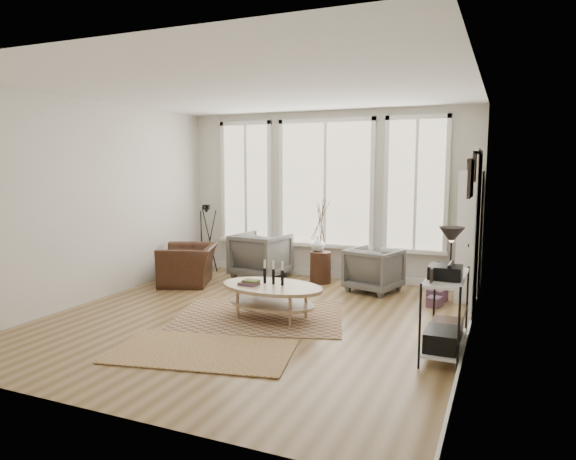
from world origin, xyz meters
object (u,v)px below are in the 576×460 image
at_px(low_shelf, 446,306).
at_px(accent_chair, 188,265).
at_px(bookcase, 470,234).
at_px(coffee_table, 271,292).
at_px(armchair_left, 261,255).
at_px(armchair_right, 374,270).
at_px(side_table, 321,241).

bearing_deg(low_shelf, accent_chair, 159.28).
distance_m(bookcase, coffee_table, 3.16).
bearing_deg(accent_chair, armchair_left, 112.21).
distance_m(armchair_right, accent_chair, 3.06).
bearing_deg(coffee_table, armchair_right, 65.51).
bearing_deg(bookcase, coffee_table, -137.00).
distance_m(coffee_table, armchair_right, 2.13).
height_order(side_table, accent_chair, side_table).
bearing_deg(low_shelf, bookcase, 88.72).
bearing_deg(armchair_right, coffee_table, 81.56).
relative_size(bookcase, low_shelf, 1.58).
bearing_deg(armchair_right, side_table, 3.29).
height_order(low_shelf, accent_chair, low_shelf).
relative_size(coffee_table, armchair_left, 1.66).
bearing_deg(coffee_table, side_table, 92.31).
height_order(low_shelf, coffee_table, low_shelf).
relative_size(coffee_table, accent_chair, 1.47).
xyz_separation_m(low_shelf, armchair_left, (-3.40, 2.52, -0.11)).
relative_size(low_shelf, accent_chair, 1.32).
bearing_deg(armchair_right, armchair_left, 11.05).
distance_m(side_table, accent_chair, 2.25).
relative_size(bookcase, coffee_table, 1.42).
xyz_separation_m(armchair_right, side_table, (-0.97, 0.22, 0.37)).
bearing_deg(coffee_table, low_shelf, -10.46).
bearing_deg(side_table, coffee_table, -87.69).
bearing_deg(low_shelf, armchair_left, 143.39).
xyz_separation_m(low_shelf, side_table, (-2.30, 2.56, 0.20)).
height_order(armchair_right, accent_chair, armchair_right).
bearing_deg(armchair_left, bookcase, -172.36).
xyz_separation_m(coffee_table, side_table, (-0.09, 2.15, 0.37)).
distance_m(bookcase, low_shelf, 2.56).
bearing_deg(accent_chair, side_table, 92.54).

